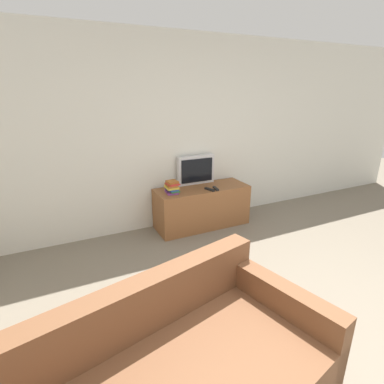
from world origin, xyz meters
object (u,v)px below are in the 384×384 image
object	(u,v)px
remote_secondary	(216,188)
tv_stand	(202,207)
television	(196,170)
book_stack	(172,187)
remote_on_stand	(210,189)

from	to	relation	value
remote_secondary	tv_stand	bearing A→B (deg)	131.64
remote_secondary	television	bearing A→B (deg)	110.77
television	book_stack	distance (m)	0.54
tv_stand	remote_secondary	size ratio (longest dim) A/B	8.34
television	remote_on_stand	bearing A→B (deg)	-84.16
tv_stand	book_stack	distance (m)	0.60
television	remote_on_stand	world-z (taller)	television
remote_secondary	book_stack	bearing A→B (deg)	169.12
tv_stand	remote_secondary	xyz separation A→B (m)	(0.13, -0.15, 0.30)
remote_on_stand	television	bearing A→B (deg)	95.84
remote_on_stand	remote_secondary	distance (m)	0.10
tv_stand	remote_secondary	distance (m)	0.36
book_stack	remote_secondary	distance (m)	0.62
television	remote_on_stand	size ratio (longest dim) A/B	3.28
tv_stand	book_stack	bearing A→B (deg)	-175.78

